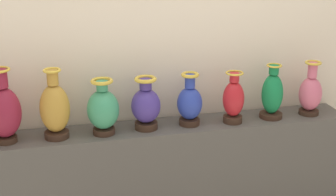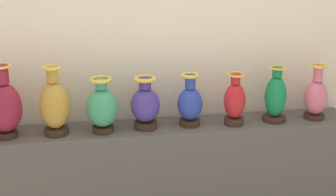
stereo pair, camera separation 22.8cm
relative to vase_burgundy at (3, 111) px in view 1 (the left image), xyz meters
name	(u,v)px [view 1 (the left image)]	position (x,y,z in m)	size (l,w,h in m)	color
display_shelf	(168,188)	(0.93, 0.03, -0.61)	(2.28, 0.28, 0.85)	#4C4742
back_wall	(160,10)	(0.93, 0.22, 0.48)	(4.86, 0.14, 2.99)	beige
vase_burgundy	(3,111)	(0.00, 0.00, 0.00)	(0.19, 0.19, 0.42)	#382319
vase_ochre	(55,109)	(0.27, 0.00, -0.01)	(0.17, 0.17, 0.40)	#382319
vase_jade	(103,109)	(0.54, -0.01, -0.03)	(0.18, 0.18, 0.33)	#382319
vase_indigo	(146,105)	(0.79, 0.01, -0.04)	(0.17, 0.17, 0.32)	#382319
vase_cobalt	(190,103)	(1.06, 0.01, -0.05)	(0.15, 0.15, 0.32)	#382319
vase_crimson	(233,100)	(1.32, -0.01, -0.04)	(0.13, 0.13, 0.32)	#382319
vase_emerald	(272,95)	(1.59, 0.00, -0.04)	(0.14, 0.14, 0.34)	#382319
vase_rose	(310,93)	(1.85, 0.00, -0.04)	(0.14, 0.14, 0.35)	#382319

